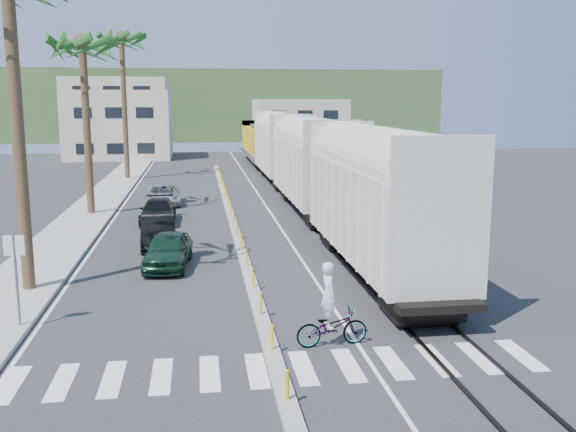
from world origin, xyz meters
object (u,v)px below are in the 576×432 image
at_px(street_sign, 16,266).
at_px(car_lead, 168,250).
at_px(car_second, 158,233).
at_px(cyclist, 331,319).

height_order(street_sign, car_lead, street_sign).
relative_size(car_second, cyclist, 1.87).
relative_size(street_sign, car_second, 0.66).
bearing_deg(cyclist, street_sign, 68.12).
bearing_deg(car_lead, car_second, 104.82).
relative_size(car_lead, cyclist, 1.82).
bearing_deg(street_sign, car_lead, 59.07).
distance_m(car_lead, cyclist, 10.64).
xyz_separation_m(street_sign, cyclist, (9.02, -2.58, -1.19)).
height_order(car_lead, car_second, car_second).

